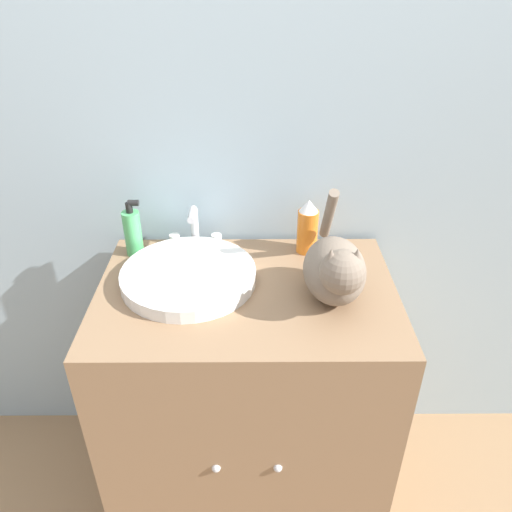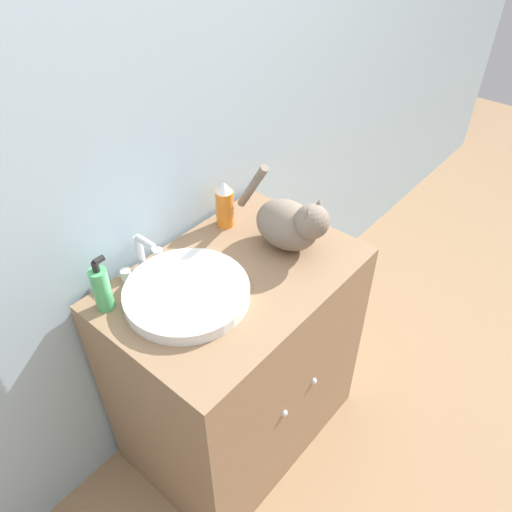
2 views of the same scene
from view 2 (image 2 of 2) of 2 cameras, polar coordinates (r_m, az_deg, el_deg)
The scene contains 8 objects.
ground_plane at distance 2.11m, azimuth 4.18°, elevation -22.77°, with size 8.00×8.00×0.00m, color #997551.
wall_back at distance 1.52m, azimuth -12.21°, elevation 14.78°, with size 6.00×0.05×2.50m.
vanity_cabinet at distance 1.85m, azimuth -2.11°, elevation -11.92°, with size 0.81×0.56×0.84m.
sink_basin at distance 1.47m, azimuth -7.91°, elevation -4.20°, with size 0.37×0.37×0.04m.
faucet at distance 1.56m, azimuth -12.88°, elevation 0.05°, with size 0.16×0.09×0.14m.
cat at distance 1.60m, azimuth 4.01°, elevation 3.76°, with size 0.16×0.36×0.26m.
soap_bottle at distance 1.46m, azimuth -17.24°, elevation -3.52°, with size 0.05×0.05×0.18m.
spray_bottle at distance 1.70m, azimuth -3.60°, elevation 5.89°, with size 0.06×0.06×0.17m.
Camera 2 is at (-0.82, -0.51, 1.88)m, focal length 35.00 mm.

